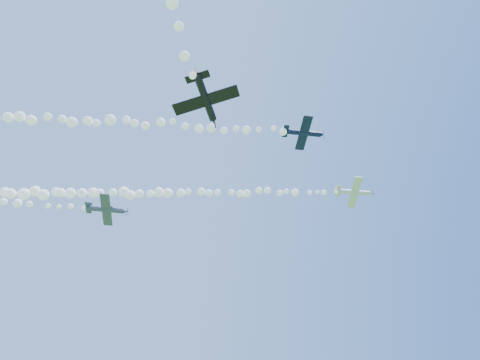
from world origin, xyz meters
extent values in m
cylinder|color=silver|center=(25.03, -2.82, 49.86)|extent=(6.49, 1.15, 1.48)
cone|color=silver|center=(28.38, -3.69, 49.54)|extent=(0.85, 0.90, 0.93)
cone|color=#AE132D|center=(28.84, -3.81, 49.50)|extent=(0.36, 0.32, 0.33)
cube|color=black|center=(28.72, -3.78, 49.51)|extent=(0.37, 0.53, 2.01)
cube|color=silver|center=(25.27, -2.91, 49.71)|extent=(3.35, 7.94, 1.98)
cube|color=silver|center=(22.26, -2.09, 50.17)|extent=(1.52, 2.88, 0.76)
cube|color=#AE132D|center=(22.26, -1.96, 50.75)|extent=(1.18, 0.58, 1.36)
sphere|color=black|center=(25.96, -2.97, 50.17)|extent=(1.02, 1.07, 0.98)
cylinder|color=#0B1333|center=(9.54, -14.80, 50.44)|extent=(6.29, 1.80, 1.17)
cone|color=#0B1333|center=(12.84, -15.40, 50.27)|extent=(0.88, 0.93, 0.86)
cone|color=white|center=(13.29, -15.48, 50.25)|extent=(0.36, 0.33, 0.30)
cube|color=black|center=(13.17, -15.46, 50.26)|extent=(0.18, 0.19, 1.97)
cube|color=#0B1333|center=(9.79, -14.85, 50.30)|extent=(2.87, 7.80, 0.42)
cube|color=#0B1333|center=(6.80, -14.31, 50.63)|extent=(1.34, 2.80, 0.20)
cube|color=white|center=(6.75, -14.29, 51.20)|extent=(1.05, 0.29, 1.29)
sphere|color=black|center=(10.42, -14.95, 50.79)|extent=(0.90, 0.88, 0.80)
cylinder|color=#3B4157|center=(-21.27, 8.96, 45.30)|extent=(6.93, 1.15, 1.10)
cone|color=#3B4157|center=(-17.56, 8.50, 45.23)|extent=(0.85, 0.94, 0.94)
cone|color=navy|center=(-17.05, 8.43, 45.22)|extent=(0.36, 0.33, 0.33)
cube|color=black|center=(-17.18, 8.45, 45.22)|extent=(0.16, 0.49, 2.18)
cube|color=#3B4157|center=(-20.99, 8.90, 45.16)|extent=(2.74, 8.58, 1.47)
cube|color=#3B4157|center=(-24.34, 9.35, 45.42)|extent=(1.33, 3.07, 0.56)
cube|color=navy|center=(-24.41, 9.46, 46.04)|extent=(1.15, 0.44, 1.40)
sphere|color=black|center=(-20.28, 8.90, 45.71)|extent=(0.95, 1.04, 0.96)
cylinder|color=black|center=(-8.98, -28.88, 37.05)|extent=(2.67, 6.10, 1.22)
cone|color=black|center=(-7.40, -25.98, 36.85)|extent=(1.01, 0.96, 0.86)
cone|color=orange|center=(-7.19, -25.58, 36.82)|extent=(0.37, 0.39, 0.30)
cube|color=black|center=(-7.24, -25.69, 36.83)|extent=(0.42, 0.39, 1.92)
cube|color=black|center=(-8.84, -28.67, 36.92)|extent=(7.26, 4.80, 1.66)
cube|color=black|center=(-10.29, -31.27, 37.26)|extent=(2.71, 1.98, 0.63)
cube|color=orange|center=(-10.41, -31.26, 37.82)|extent=(0.71, 1.06, 1.27)
sphere|color=black|center=(-8.62, -28.06, 37.38)|extent=(1.08, 1.08, 0.90)
camera|label=1|loc=(-12.64, -57.56, 2.00)|focal=30.00mm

